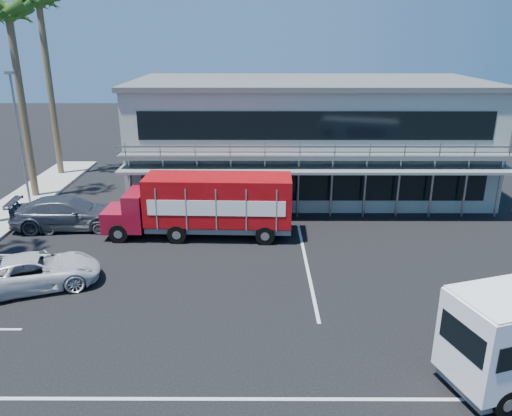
{
  "coord_description": "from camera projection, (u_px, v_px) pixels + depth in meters",
  "views": [
    {
      "loc": [
        -0.27,
        -17.85,
        10.03
      ],
      "look_at": [
        -0.34,
        4.3,
        2.3
      ],
      "focal_mm": 35.0,
      "sensor_mm": 36.0,
      "label": 1
    }
  ],
  "objects": [
    {
      "name": "ground",
      "position": [
        264.0,
        297.0,
        20.16
      ],
      "size": [
        120.0,
        120.0,
        0.0
      ],
      "primitive_type": "plane",
      "color": "black",
      "rests_on": "ground"
    },
    {
      "name": "building",
      "position": [
        307.0,
        136.0,
        33.05
      ],
      "size": [
        22.4,
        12.0,
        7.3
      ],
      "color": "#949A8D",
      "rests_on": "ground"
    },
    {
      "name": "palm_e",
      "position": [
        10.0,
        24.0,
        28.99
      ],
      "size": [
        2.8,
        2.8,
        12.25
      ],
      "color": "brown",
      "rests_on": "ground"
    },
    {
      "name": "palm_f",
      "position": [
        40.0,
        12.0,
        33.89
      ],
      "size": [
        2.8,
        2.8,
        13.25
      ],
      "color": "brown",
      "rests_on": "ground"
    },
    {
      "name": "light_pole_far",
      "position": [
        19.0,
        134.0,
        29.1
      ],
      "size": [
        0.5,
        0.25,
        8.09
      ],
      "color": "gray",
      "rests_on": "ground"
    },
    {
      "name": "red_truck",
      "position": [
        206.0,
        204.0,
        25.66
      ],
      "size": [
        9.73,
        2.63,
        3.25
      ],
      "rotation": [
        0.0,
        0.0,
        -0.03
      ],
      "color": "maroon",
      "rests_on": "ground"
    },
    {
      "name": "parked_car_c",
      "position": [
        35.0,
        271.0,
        20.7
      ],
      "size": [
        5.69,
        4.07,
        1.44
      ],
      "primitive_type": "imported",
      "rotation": [
        0.0,
        0.0,
        1.93
      ],
      "color": "silver",
      "rests_on": "ground"
    },
    {
      "name": "parked_car_d",
      "position": [
        68.0,
        213.0,
        27.08
      ],
      "size": [
        6.14,
        2.99,
        1.72
      ],
      "primitive_type": "imported",
      "rotation": [
        0.0,
        0.0,
        1.67
      ],
      "color": "#303641",
      "rests_on": "ground"
    },
    {
      "name": "parked_car_e",
      "position": [
        75.0,
        216.0,
        26.88
      ],
      "size": [
        4.45,
        1.99,
        1.49
      ],
      "primitive_type": "imported",
      "rotation": [
        0.0,
        0.0,
        1.62
      ],
      "color": "slate",
      "rests_on": "ground"
    }
  ]
}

